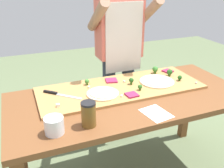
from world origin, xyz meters
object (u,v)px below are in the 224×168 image
chefs_knife (57,94)px  cheese_crumble_a (89,87)px  broccoli_floret_front_mid (170,72)px  cheese_crumble_d (124,82)px  pizza_slice_near_left (132,95)px  cheese_crumble_c (58,106)px  sauce_jar (89,114)px  prep_table (129,108)px  broccoli_floret_center_right (155,69)px  cheese_crumble_b (122,96)px  cheese_crumble_e (196,83)px  pizza_whole_white_garlic (157,81)px  pizza_slice_far_right (111,80)px  broccoli_floret_back_left (87,82)px  broccoli_floret_back_right (131,80)px  recipe_note (156,113)px  pizza_whole_cheese_artichoke (103,93)px  pizza_slice_far_left (168,71)px  broccoli_floret_front_right (140,87)px  flour_cup (54,126)px  cook_center (119,46)px  broccoli_floret_center_left (180,78)px

chefs_knife → cheese_crumble_a: bearing=5.1°
broccoli_floret_front_mid → cheese_crumble_d: bearing=177.5°
pizza_slice_near_left → cheese_crumble_c: cheese_crumble_c is taller
pizza_slice_near_left → cheese_crumble_a: size_ratio=5.75×
sauce_jar → prep_table: bearing=33.2°
broccoli_floret_center_right → cheese_crumble_b: (-0.45, -0.31, -0.03)m
cheese_crumble_e → pizza_whole_white_garlic: bearing=151.8°
pizza_slice_far_right → broccoli_floret_back_left: broccoli_floret_back_left is taller
cheese_crumble_b → broccoli_floret_back_right: bearing=47.3°
chefs_knife → recipe_note: 0.72m
pizza_whole_cheese_artichoke → pizza_slice_far_left: bearing=16.7°
broccoli_floret_front_right → flour_cup: bearing=-157.6°
pizza_whole_white_garlic → pizza_whole_cheese_artichoke: same height
flour_cup → cheese_crumble_e: bearing=10.9°
pizza_whole_white_garlic → cheese_crumble_a: 0.55m
cheese_crumble_e → cheese_crumble_d: bearing=155.5°
broccoli_floret_back_left → pizza_slice_near_left: bearing=-50.7°
pizza_whole_white_garlic → broccoli_floret_back_right: 0.22m
flour_cup → cheese_crumble_d: bearing=35.7°
chefs_knife → cheese_crumble_e: (1.06, -0.22, 0.00)m
broccoli_floret_center_right → chefs_knife: bearing=-173.6°
prep_table → cook_center: (0.16, 0.57, 0.31)m
pizza_slice_near_left → broccoli_floret_back_left: (-0.24, 0.30, 0.02)m
broccoli_floret_center_right → pizza_whole_cheese_artichoke: bearing=-159.0°
chefs_knife → cheese_crumble_b: bearing=-26.5°
pizza_slice_far_left → cheese_crumble_a: 0.75m
broccoli_floret_front_right → cook_center: 0.57m
pizza_whole_cheese_artichoke → cheese_crumble_e: (0.75, -0.10, -0.00)m
pizza_slice_far_right → cheese_crumble_d: cheese_crumble_d is taller
cheese_crumble_a → flour_cup: flour_cup is taller
broccoli_floret_center_right → cheese_crumble_c: size_ratio=2.89×
pizza_slice_far_right → cheese_crumble_c: size_ratio=4.16×
broccoli_floret_front_mid → cheese_crumble_a: (-0.71, 0.02, -0.03)m
cheese_crumble_d → pizza_whole_cheese_artichoke: bearing=-149.6°
broccoli_floret_center_left → prep_table: bearing=-172.2°
cheese_crumble_a → recipe_note: bearing=-58.7°
prep_table → pizza_slice_far_left: size_ratio=22.47×
broccoli_floret_back_left → broccoli_floret_front_right: bearing=-35.5°
broccoli_floret_front_mid → sauce_jar: sauce_jar is taller
broccoli_floret_back_left → broccoli_floret_center_right: 0.62m
pizza_whole_cheese_artichoke → broccoli_floret_back_right: bearing=17.1°
broccoli_floret_front_right → recipe_note: size_ratio=0.24×
broccoli_floret_back_right → cook_center: bearing=79.4°
broccoli_floret_front_mid → sauce_jar: 0.95m
flour_cup → recipe_note: size_ratio=0.58×
cheese_crumble_c → broccoli_floret_front_right: bearing=2.8°
cheese_crumble_a → broccoli_floret_front_mid: bearing=-1.9°
broccoli_floret_front_mid → cheese_crumble_c: size_ratio=2.75×
broccoli_floret_front_right → cook_center: cook_center is taller
broccoli_floret_back_right → pizza_slice_near_left: bearing=-114.2°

